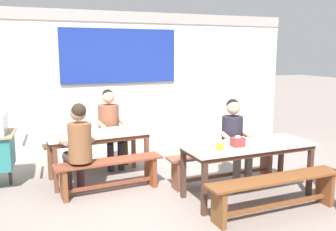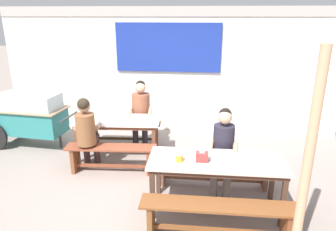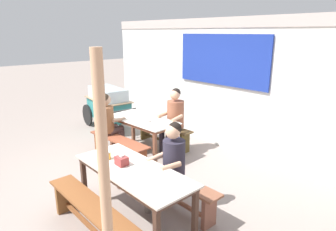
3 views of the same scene
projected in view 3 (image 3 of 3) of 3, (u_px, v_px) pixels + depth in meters
name	position (u px, v px, depth m)	size (l,w,h in m)	color
ground_plane	(125.00, 180.00, 4.97)	(40.00, 40.00, 0.00)	gray
backdrop_wall	(223.00, 81.00, 6.15)	(7.29, 0.23, 2.67)	silver
dining_table_far	(142.00, 123.00, 5.90)	(1.55, 0.80, 0.73)	silver
dining_table_near	(133.00, 174.00, 3.75)	(1.78, 0.74, 0.73)	beige
bench_far_back	(164.00, 132.00, 6.39)	(1.47, 0.38, 0.46)	#4F3C20
bench_far_front	(119.00, 146.00, 5.59)	(1.51, 0.41, 0.46)	brown
bench_near_back	(168.00, 182.00, 4.23)	(1.79, 0.30, 0.46)	brown
bench_near_front	(93.00, 216.00, 3.46)	(1.81, 0.34, 0.46)	brown
food_cart	(108.00, 104.00, 7.45)	(1.79, 0.83, 1.06)	teal
person_center_facing	(174.00, 116.00, 6.00)	(0.49, 0.55, 1.31)	#292530
person_left_back_turned	(109.00, 120.00, 5.79)	(0.47, 0.53, 1.28)	#463333
person_right_near_table	(169.00, 162.00, 3.99)	(0.45, 0.58, 1.25)	#635A54
tissue_box	(122.00, 161.00, 3.83)	(0.16, 0.13, 0.14)	#973634
condiment_jar	(107.00, 155.00, 4.01)	(0.10, 0.10, 0.11)	gold
soup_bowl	(147.00, 121.00, 5.68)	(0.15, 0.15, 0.04)	silver
wooden_support_post	(105.00, 185.00, 2.50)	(0.10, 0.10, 2.29)	tan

